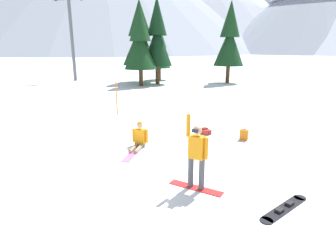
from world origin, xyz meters
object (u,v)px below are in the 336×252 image
Objects in this scene: loose_snowboard_near_left at (284,208)px; backpack_red at (206,131)px; trail_marker_pole at (117,98)px; pine_tree_broad at (157,38)px; backpack_orange at (244,135)px; ski_lift_tower at (71,33)px; snowboarder_foreground at (197,155)px; pine_tree_twin at (140,43)px; snowboarder_midground at (139,139)px; pine_tree_tall at (230,39)px; pine_tree_short at (159,50)px; pine_tree_leaning at (140,38)px.

loose_snowboard_near_left is 6.07m from backpack_red.
pine_tree_broad reaches higher than trail_marker_pole.
backpack_orange is at bearing 95.11° from loose_snowboard_near_left.
pine_tree_broad is 0.95× the size of ski_lift_tower.
ski_lift_tower is (-17.33, 23.92, 5.14)m from loose_snowboard_near_left.
pine_tree_twin is (-6.67, 20.02, 3.07)m from snowboarder_foreground.
backpack_red is (2.45, 2.14, -0.22)m from snowboarder_midground.
pine_tree_tall is (1.76, 23.71, 3.49)m from snowboarder_foreground.
backpack_orange reaches higher than backpack_red.
pine_tree_tall is at bearing 78.82° from snowboarder_midground.
pine_tree_broad reaches higher than backpack_red.
trail_marker_pole is 14.19m from pine_tree_broad.
pine_tree_twin is at bearing -127.51° from pine_tree_broad.
snowboarder_foreground is at bearing -71.58° from pine_tree_twin.
pine_tree_short is 9.73m from ski_lift_tower.
pine_tree_broad is (1.30, 1.69, 0.54)m from pine_tree_twin.
ski_lift_tower reaches higher than trail_marker_pole.
ski_lift_tower is (-9.81, 1.53, 0.58)m from pine_tree_broad.
pine_tree_broad is (-5.47, 16.67, 4.46)m from backpack_red.
pine_tree_twin is 3.05m from pine_tree_leaning.
ski_lift_tower is (-7.74, 0.31, 0.58)m from pine_tree_leaning.
snowboarder_midground is 0.22× the size of pine_tree_leaning.
snowboarder_foreground is 2.44m from loose_snowboard_near_left.
backpack_red is (-1.59, 0.57, -0.10)m from backpack_orange.
pine_tree_tall is 0.97× the size of pine_tree_broad.
pine_tree_broad reaches higher than backpack_orange.
snowboarder_midground is 3.89× the size of backpack_orange.
snowboarder_midground is 0.30× the size of pine_tree_short.
pine_tree_twin is at bearing 118.24° from backpack_orange.
loose_snowboard_near_left is 0.18× the size of ski_lift_tower.
backpack_red is 0.07× the size of pine_tree_twin.
backpack_red is at bearing -71.84° from pine_tree_broad.
ski_lift_tower is (-15.28, 18.20, 5.04)m from backpack_red.
loose_snowboard_near_left is 3.31× the size of backpack_orange.
backpack_orange is (1.68, 4.47, -0.75)m from snowboarder_foreground.
pine_tree_short is (-0.92, 17.54, 2.44)m from trail_marker_pole.
pine_tree_leaning is at bearing 105.06° from pine_tree_twin.
loose_snowboard_near_left is 0.19× the size of pine_tree_broad.
trail_marker_pole is (-5.07, 2.96, 0.82)m from backpack_red.
pine_tree_tall is 16.97m from ski_lift_tower.
loose_snowboard_near_left is 2.84× the size of backpack_red.
ski_lift_tower is at bearing 131.95° from backpack_orange.
pine_tree_twin is 0.88× the size of pine_tree_leaning.
ski_lift_tower is at bearing 177.68° from pine_tree_leaning.
backpack_orange is at bearing -90.22° from pine_tree_tall.
loose_snowboard_near_left is at bearing -84.89° from backpack_orange.
snowboarder_midground is 1.18× the size of loose_snowboard_near_left.
pine_tree_twin is at bearing -20.67° from ski_lift_tower.
snowboarder_foreground is 3.79m from snowboarder_midground.
ski_lift_tower reaches higher than snowboarder_foreground.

